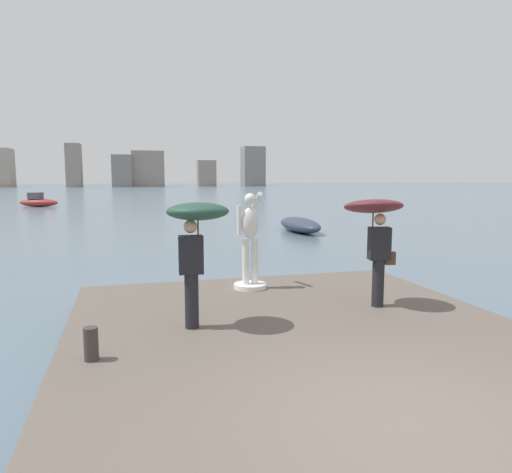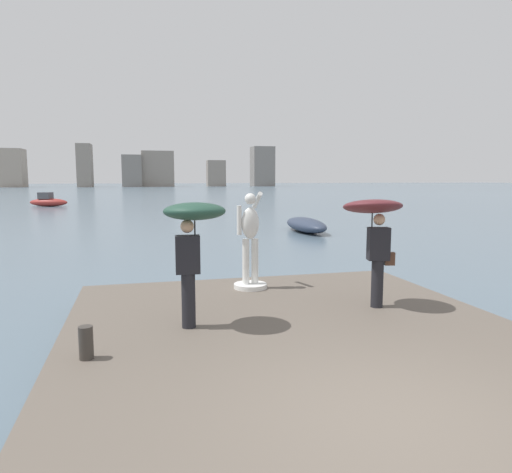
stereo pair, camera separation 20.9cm
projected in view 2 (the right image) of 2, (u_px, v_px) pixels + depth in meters
ground_plane at (165, 208)px, 43.16m from camera, size 400.00×400.00×0.00m
pier at (320, 365)px, 6.51m from camera, size 7.24×9.86×0.40m
statue_white_figure at (250, 247)px, 10.06m from camera, size 0.72×0.92×2.09m
onlooker_left at (193, 228)px, 7.35m from camera, size 1.04×1.05×2.01m
onlooker_right at (374, 222)px, 8.52m from camera, size 1.27×1.29×2.05m
mooring_bollard at (86, 343)px, 6.17m from camera, size 0.19×0.19×0.44m
boat_leftward at (306, 225)px, 24.16m from camera, size 1.44×4.50×0.73m
boat_rightward at (48, 201)px, 45.73m from camera, size 3.97×2.44×1.37m
distant_skyline at (137, 168)px, 147.37m from camera, size 84.91×11.66×12.99m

